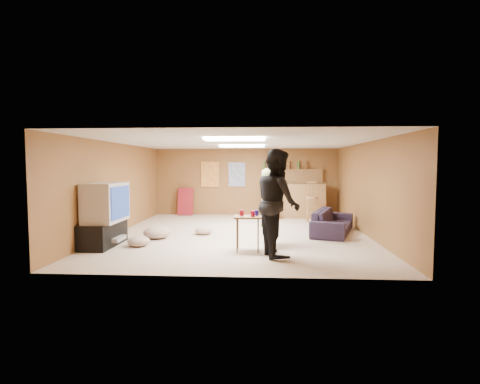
# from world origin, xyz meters

# --- Properties ---
(ground) EXTENTS (7.00, 7.00, 0.00)m
(ground) POSITION_xyz_m (0.00, 0.00, 0.00)
(ground) COLOR #BEA791
(ground) RESTS_ON ground
(ceiling) EXTENTS (6.00, 7.00, 0.02)m
(ceiling) POSITION_xyz_m (0.00, 0.00, 2.20)
(ceiling) COLOR silver
(ceiling) RESTS_ON ground
(wall_back) EXTENTS (6.00, 0.02, 2.20)m
(wall_back) POSITION_xyz_m (0.00, 3.50, 1.10)
(wall_back) COLOR brown
(wall_back) RESTS_ON ground
(wall_front) EXTENTS (6.00, 0.02, 2.20)m
(wall_front) POSITION_xyz_m (0.00, -3.50, 1.10)
(wall_front) COLOR brown
(wall_front) RESTS_ON ground
(wall_left) EXTENTS (0.02, 7.00, 2.20)m
(wall_left) POSITION_xyz_m (-3.00, 0.00, 1.10)
(wall_left) COLOR brown
(wall_left) RESTS_ON ground
(wall_right) EXTENTS (0.02, 7.00, 2.20)m
(wall_right) POSITION_xyz_m (3.00, 0.00, 1.10)
(wall_right) COLOR brown
(wall_right) RESTS_ON ground
(tv_stand) EXTENTS (0.55, 1.30, 0.50)m
(tv_stand) POSITION_xyz_m (-2.72, -1.50, 0.25)
(tv_stand) COLOR black
(tv_stand) RESTS_ON ground
(dvd_box) EXTENTS (0.35, 0.50, 0.08)m
(dvd_box) POSITION_xyz_m (-2.50, -1.50, 0.15)
(dvd_box) COLOR #B2B2B7
(dvd_box) RESTS_ON tv_stand
(tv_body) EXTENTS (0.60, 1.10, 0.80)m
(tv_body) POSITION_xyz_m (-2.65, -1.50, 0.90)
(tv_body) COLOR #B2B2B7
(tv_body) RESTS_ON tv_stand
(tv_screen) EXTENTS (0.02, 0.95, 0.65)m
(tv_screen) POSITION_xyz_m (-2.34, -1.50, 0.90)
(tv_screen) COLOR navy
(tv_screen) RESTS_ON tv_body
(bar_counter) EXTENTS (2.00, 0.60, 1.10)m
(bar_counter) POSITION_xyz_m (1.50, 2.95, 0.55)
(bar_counter) COLOR brown
(bar_counter) RESTS_ON ground
(bar_lip) EXTENTS (2.10, 0.12, 0.05)m
(bar_lip) POSITION_xyz_m (1.50, 2.70, 1.10)
(bar_lip) COLOR #442D16
(bar_lip) RESTS_ON bar_counter
(bar_shelf) EXTENTS (2.00, 0.18, 0.05)m
(bar_shelf) POSITION_xyz_m (1.50, 3.40, 1.50)
(bar_shelf) COLOR brown
(bar_shelf) RESTS_ON bar_backing
(bar_backing) EXTENTS (2.00, 0.14, 0.60)m
(bar_backing) POSITION_xyz_m (1.50, 3.42, 1.20)
(bar_backing) COLOR brown
(bar_backing) RESTS_ON bar_counter
(poster_left) EXTENTS (0.60, 0.03, 0.85)m
(poster_left) POSITION_xyz_m (-1.20, 3.46, 1.35)
(poster_left) COLOR #BF3F26
(poster_left) RESTS_ON wall_back
(poster_right) EXTENTS (0.55, 0.03, 0.80)m
(poster_right) POSITION_xyz_m (-0.30, 3.46, 1.35)
(poster_right) COLOR #334C99
(poster_right) RESTS_ON wall_back
(folding_chair_stack) EXTENTS (0.50, 0.26, 0.91)m
(folding_chair_stack) POSITION_xyz_m (-2.00, 3.30, 0.45)
(folding_chair_stack) COLOR maroon
(folding_chair_stack) RESTS_ON ground
(ceiling_panel_front) EXTENTS (1.20, 0.60, 0.04)m
(ceiling_panel_front) POSITION_xyz_m (0.00, -1.50, 2.17)
(ceiling_panel_front) COLOR white
(ceiling_panel_front) RESTS_ON ceiling
(ceiling_panel_back) EXTENTS (1.20, 0.60, 0.04)m
(ceiling_panel_back) POSITION_xyz_m (0.00, 1.20, 2.17)
(ceiling_panel_back) COLOR white
(ceiling_panel_back) RESTS_ON ceiling
(person_olive) EXTENTS (0.39, 0.58, 1.59)m
(person_olive) POSITION_xyz_m (0.71, -1.37, 0.79)
(person_olive) COLOR #545D35
(person_olive) RESTS_ON ground
(person_black) EXTENTS (0.94, 1.10, 1.96)m
(person_black) POSITION_xyz_m (0.83, -2.13, 0.98)
(person_black) COLOR black
(person_black) RESTS_ON ground
(sofa) EXTENTS (1.35, 2.12, 0.58)m
(sofa) POSITION_xyz_m (2.26, 0.18, 0.29)
(sofa) COLOR black
(sofa) RESTS_ON ground
(tray_table) EXTENTS (0.54, 0.44, 0.68)m
(tray_table) POSITION_xyz_m (0.27, -1.80, 0.34)
(tray_table) COLOR #442D16
(tray_table) RESTS_ON ground
(cup_red_near) EXTENTS (0.10, 0.10, 0.11)m
(cup_red_near) POSITION_xyz_m (0.15, -1.75, 0.74)
(cup_red_near) COLOR #AE0B2D
(cup_red_near) RESTS_ON tray_table
(cup_red_far) EXTENTS (0.09, 0.09, 0.11)m
(cup_red_far) POSITION_xyz_m (0.37, -1.86, 0.74)
(cup_red_far) COLOR #AE0B2D
(cup_red_far) RESTS_ON tray_table
(cup_blue) EXTENTS (0.09, 0.09, 0.11)m
(cup_blue) POSITION_xyz_m (0.44, -1.70, 0.73)
(cup_blue) COLOR #1B1591
(cup_blue) RESTS_ON tray_table
(bar_stool_left) EXTENTS (0.49, 0.49, 1.24)m
(bar_stool_left) POSITION_xyz_m (0.92, 2.58, 0.62)
(bar_stool_left) COLOR brown
(bar_stool_left) RESTS_ON ground
(bar_stool_right) EXTENTS (0.54, 0.54, 1.29)m
(bar_stool_right) POSITION_xyz_m (2.00, 1.98, 0.65)
(bar_stool_right) COLOR brown
(bar_stool_right) RESTS_ON ground
(cushion_near_tv) EXTENTS (0.72, 0.72, 0.28)m
(cushion_near_tv) POSITION_xyz_m (-1.83, -0.67, 0.14)
(cushion_near_tv) COLOR tan
(cushion_near_tv) RESTS_ON ground
(cushion_mid) EXTENTS (0.47, 0.47, 0.19)m
(cushion_mid) POSITION_xyz_m (-0.86, -0.12, 0.09)
(cushion_mid) COLOR tan
(cushion_mid) RESTS_ON ground
(cushion_far) EXTENTS (0.51, 0.51, 0.21)m
(cushion_far) POSITION_xyz_m (-1.98, -1.51, 0.10)
(cushion_far) COLOR tan
(cushion_far) RESTS_ON ground
(bottle_row) EXTENTS (1.48, 0.08, 0.26)m
(bottle_row) POSITION_xyz_m (1.30, 3.38, 1.65)
(bottle_row) COLOR #3F7233
(bottle_row) RESTS_ON bar_shelf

